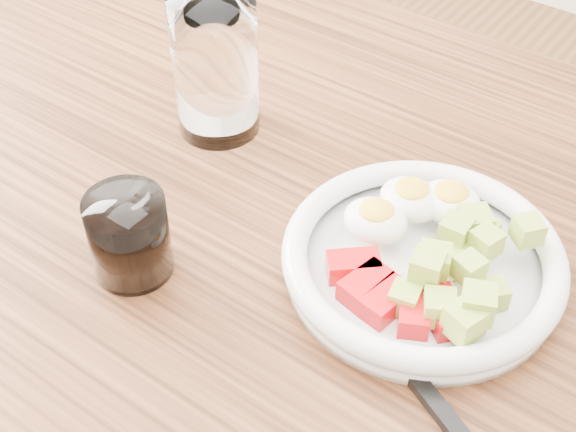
# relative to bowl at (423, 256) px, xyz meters

# --- Properties ---
(dining_table) EXTENTS (1.50, 0.90, 0.77)m
(dining_table) POSITION_rel_bowl_xyz_m (-0.11, -0.04, -0.12)
(dining_table) COLOR brown
(dining_table) RESTS_ON ground
(bowl) EXTENTS (0.25, 0.25, 0.06)m
(bowl) POSITION_rel_bowl_xyz_m (0.00, 0.00, 0.00)
(bowl) COLOR white
(bowl) RESTS_ON dining_table
(water_glass) EXTENTS (0.09, 0.09, 0.16)m
(water_glass) POSITION_rel_bowl_xyz_m (-0.28, 0.06, 0.06)
(water_glass) COLOR white
(water_glass) RESTS_ON dining_table
(coffee_glass) EXTENTS (0.07, 0.07, 0.08)m
(coffee_glass) POSITION_rel_bowl_xyz_m (-0.21, -0.14, 0.02)
(coffee_glass) COLOR white
(coffee_glass) RESTS_ON dining_table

